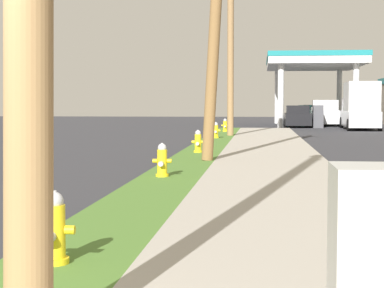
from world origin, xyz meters
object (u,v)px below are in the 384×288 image
(fire_hydrant_third, at_px, (198,143))
(fire_hydrant_second, at_px, (162,162))
(utility_cabinet, at_px, (368,254))
(truck_silver_on_apron, at_px, (360,107))
(car_teal_by_near_pump, at_px, (308,115))
(utility_pole_background, at_px, (231,48))
(fire_hydrant_fourth, at_px, (216,131))
(fire_hydrant_fifth, at_px, (225,126))
(truck_white_at_forecourt, at_px, (324,114))
(car_black_by_far_pump, at_px, (297,117))
(fire_hydrant_nearest, at_px, (54,232))

(fire_hydrant_third, bearing_deg, fire_hydrant_second, -90.95)
(utility_cabinet, distance_m, truck_silver_on_apron, 39.53)
(fire_hydrant_third, xyz_separation_m, car_teal_by_near_pump, (6.02, 33.45, 0.28))
(utility_pole_background, bearing_deg, fire_hydrant_fourth, -103.66)
(fire_hydrant_second, bearing_deg, fire_hydrant_fifth, 89.62)
(truck_white_at_forecourt, bearing_deg, fire_hydrant_fifth, -116.70)
(car_black_by_far_pump, bearing_deg, truck_white_at_forecourt, 54.68)
(fire_hydrant_nearest, bearing_deg, utility_cabinet, -29.72)
(fire_hydrant_fourth, distance_m, fire_hydrant_fifth, 6.96)
(fire_hydrant_fifth, bearing_deg, fire_hydrant_second, -90.38)
(fire_hydrant_nearest, height_order, utility_cabinet, utility_cabinet)
(fire_hydrant_second, xyz_separation_m, truck_silver_on_apron, (8.72, 29.64, 1.04))
(fire_hydrant_fifth, bearing_deg, utility_cabinet, -85.10)
(fire_hydrant_fifth, xyz_separation_m, utility_cabinet, (2.78, -32.39, 0.23))
(utility_pole_background, bearing_deg, fire_hydrant_third, -92.79)
(fire_hydrant_second, distance_m, car_teal_by_near_pump, 41.01)
(car_black_by_far_pump, bearing_deg, fire_hydrant_third, -100.14)
(truck_white_at_forecourt, bearing_deg, fire_hydrant_nearest, -98.90)
(fire_hydrant_third, distance_m, car_teal_by_near_pump, 33.99)
(fire_hydrant_third, relative_size, truck_white_at_forecourt, 0.14)
(fire_hydrant_fifth, bearing_deg, utility_pole_background, -83.72)
(fire_hydrant_fourth, height_order, truck_silver_on_apron, truck_silver_on_apron)
(fire_hydrant_nearest, bearing_deg, utility_pole_background, 88.74)
(fire_hydrant_nearest, xyz_separation_m, car_black_by_far_pump, (4.76, 41.38, 0.28))
(fire_hydrant_nearest, distance_m, truck_silver_on_apron, 38.47)
(fire_hydrant_nearest, bearing_deg, fire_hydrant_third, 89.90)
(utility_cabinet, relative_size, car_teal_by_near_pump, 0.26)
(fire_hydrant_nearest, relative_size, fire_hydrant_second, 1.00)
(utility_pole_background, bearing_deg, car_black_by_far_pump, 74.65)
(fire_hydrant_fourth, bearing_deg, car_teal_by_near_pump, 76.20)
(fire_hydrant_third, distance_m, utility_pole_background, 11.93)
(fire_hydrant_third, height_order, utility_pole_background, utility_pole_background)
(fire_hydrant_third, relative_size, fire_hydrant_fourth, 1.00)
(fire_hydrant_fourth, distance_m, utility_cabinet, 25.59)
(fire_hydrant_fourth, relative_size, utility_cabinet, 0.63)
(fire_hydrant_fourth, xyz_separation_m, truck_white_at_forecourt, (6.96, 20.69, 0.47))
(fire_hydrant_nearest, relative_size, truck_white_at_forecourt, 0.14)
(fire_hydrant_fourth, bearing_deg, utility_pole_background, 76.34)
(car_teal_by_near_pump, bearing_deg, utility_cabinet, -93.67)
(fire_hydrant_nearest, xyz_separation_m, fire_hydrant_fourth, (0.01, 23.81, 0.00))
(utility_cabinet, relative_size, truck_white_at_forecourt, 0.22)
(fire_hydrant_second, bearing_deg, fire_hydrant_fourth, 89.64)
(car_black_by_far_pump, distance_m, truck_silver_on_apron, 5.55)
(utility_pole_background, distance_m, truck_silver_on_apron, 14.23)
(fire_hydrant_nearest, height_order, fire_hydrant_fifth, same)
(car_teal_by_near_pump, xyz_separation_m, truck_white_at_forecourt, (0.93, -3.88, 0.19))
(fire_hydrant_third, distance_m, truck_white_at_forecourt, 30.38)
(utility_pole_background, relative_size, truck_white_at_forecourt, 1.57)
(car_teal_by_near_pump, bearing_deg, utility_pole_background, -103.82)
(car_teal_by_near_pump, relative_size, truck_white_at_forecourt, 0.84)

